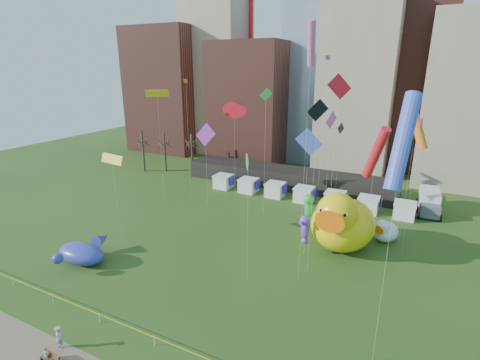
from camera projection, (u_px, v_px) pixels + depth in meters
The scene contains 33 objects.
ground at pixel (155, 345), 28.61m from camera, with size 160.00×160.00×0.00m, color #264A17.
skyline at pixel (352, 64), 72.99m from camera, with size 101.00×23.00×68.00m.
pavilion at pixel (287, 178), 65.53m from camera, with size 38.00×6.00×3.20m, color black.
vendor_tents at pixel (304, 195), 58.43m from camera, with size 33.24×2.80×2.40m.
bare_trees at pixel (166, 152), 74.80m from camera, with size 8.44×6.44×8.50m.
caution_tape at pixel (154, 338), 28.40m from camera, with size 50.00×0.06×0.90m.
big_duck at pixel (342, 222), 42.41m from camera, with size 8.24×10.53×7.83m.
small_duck at pixel (385, 231), 45.06m from camera, with size 4.00×4.48×3.14m.
seahorse_green at pixel (309, 207), 46.01m from camera, with size 1.46×1.79×5.65m.
seahorse_purple at pixel (305, 227), 41.19m from camera, with size 1.52×1.72×4.97m.
whale_inflatable at pixel (83, 252), 40.41m from camera, with size 6.07×7.66×2.62m.
park_bench at pixel (51, 358), 26.72m from camera, with size 1.75×0.66×0.88m.
box_truck at pixel (429, 201), 54.32m from camera, with size 3.37×7.56×3.15m.
woman at pixel (59, 338), 28.08m from camera, with size 0.64×0.42×1.76m, color white.
toddler at pixel (46, 357), 26.85m from camera, with size 0.33×0.24×0.96m, color white.
kite_0 at pixel (235, 110), 56.30m from camera, with size 2.61×0.77×15.79m.
kite_1 at pixel (311, 44), 30.40m from camera, with size 1.13×2.33×24.86m.
kite_2 at pixel (341, 132), 50.59m from camera, with size 1.19×1.26×13.58m.
kite_3 at pixel (248, 162), 33.64m from camera, with size 0.99×1.45×13.39m.
kite_4 at pixel (157, 94), 54.79m from camera, with size 3.14×2.37×17.58m.
kite_5 at pixel (309, 142), 47.80m from camera, with size 3.65×0.63×13.33m.
kite_6 at pixel (186, 83), 54.15m from camera, with size 1.00×1.82×19.20m.
kite_7 at pixel (327, 61), 49.13m from camera, with size 0.42×1.89×22.46m.
kite_8 at pixel (376, 153), 40.98m from camera, with size 3.27×3.67×14.90m.
kite_9 at pixel (420, 129), 38.31m from camera, with size 0.33×1.77×16.17m.
kite_10 at pixel (317, 116), 34.07m from camera, with size 1.78×1.20×18.20m.
kite_11 at pixel (266, 100), 48.90m from camera, with size 1.62×0.71×18.26m.
kite_12 at pixel (112, 159), 44.23m from camera, with size 3.82×1.01×10.76m.
kite_13 at pixel (403, 142), 21.99m from camera, with size 1.57×3.66×19.76m.
kite_14 at pixel (416, 124), 38.74m from camera, with size 3.28×2.58×18.00m.
kite_15 at pixel (206, 135), 54.29m from camera, with size 3.60×0.22×12.98m.
kite_16 at pixel (339, 89), 41.87m from camera, with size 2.50×1.74×20.32m.
kite_17 at pixel (331, 123), 43.86m from camera, with size 0.84×2.13×15.97m.
Camera 1 is at (16.52, -17.68, 21.24)m, focal length 27.00 mm.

